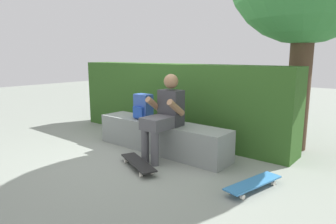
# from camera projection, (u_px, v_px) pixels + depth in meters

# --- Properties ---
(ground_plane) EXTENTS (24.00, 24.00, 0.00)m
(ground_plane) POSITION_uv_depth(u_px,v_px,m) (147.00, 156.00, 4.48)
(ground_plane) COLOR gray
(bench_main) EXTENTS (2.30, 0.48, 0.47)m
(bench_main) POSITION_uv_depth(u_px,v_px,m) (161.00, 136.00, 4.68)
(bench_main) COLOR gray
(bench_main) RESTS_ON ground
(person_skater) EXTENTS (0.49, 0.62, 1.22)m
(person_skater) POSITION_uv_depth(u_px,v_px,m) (165.00, 114.00, 4.27)
(person_skater) COLOR #333338
(person_skater) RESTS_ON ground
(skateboard_near_person) EXTENTS (0.81, 0.50, 0.09)m
(skateboard_near_person) POSITION_uv_depth(u_px,v_px,m) (138.00, 163.00, 3.97)
(skateboard_near_person) COLOR black
(skateboard_near_person) RESTS_ON ground
(skateboard_beside_bench) EXTENTS (0.37, 0.82, 0.09)m
(skateboard_beside_bench) POSITION_uv_depth(u_px,v_px,m) (253.00, 183.00, 3.34)
(skateboard_beside_bench) COLOR teal
(skateboard_beside_bench) RESTS_ON ground
(backpack_on_bench) EXTENTS (0.28, 0.23, 0.40)m
(backpack_on_bench) POSITION_uv_depth(u_px,v_px,m) (143.00, 107.00, 4.83)
(backpack_on_bench) COLOR #2D4C99
(backpack_on_bench) RESTS_ON bench_main
(hedge_row) EXTENTS (4.38, 0.54, 1.33)m
(hedge_row) POSITION_uv_depth(u_px,v_px,m) (174.00, 101.00, 5.47)
(hedge_row) COLOR #2B521E
(hedge_row) RESTS_ON ground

